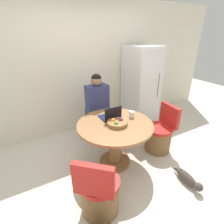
% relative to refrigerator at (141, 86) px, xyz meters
% --- Properties ---
extents(ground_plane, '(12.00, 12.00, 0.00)m').
position_rel_refrigerator_xyz_m(ground_plane, '(-1.24, -1.26, -0.87)').
color(ground_plane, beige).
extents(wall_back, '(7.00, 0.06, 2.60)m').
position_rel_refrigerator_xyz_m(wall_back, '(-1.24, 0.40, 0.43)').
color(wall_back, silver).
rests_on(wall_back, ground_plane).
extents(refrigerator, '(0.62, 0.72, 1.74)m').
position_rel_refrigerator_xyz_m(refrigerator, '(0.00, 0.00, 0.00)').
color(refrigerator, white).
rests_on(refrigerator, ground_plane).
extents(dining_table, '(1.15, 1.15, 0.74)m').
position_rel_refrigerator_xyz_m(dining_table, '(-1.24, -1.01, -0.34)').
color(dining_table, olive).
rests_on(dining_table, ground_plane).
extents(chair_near_left_corner, '(0.55, 0.55, 0.85)m').
position_rel_refrigerator_xyz_m(chair_near_left_corner, '(-1.83, -1.67, -0.58)').
color(chair_near_left_corner, brown).
rests_on(chair_near_left_corner, ground_plane).
extents(chair_right_side, '(0.48, 0.48, 0.85)m').
position_rel_refrigerator_xyz_m(chair_right_side, '(-0.36, -1.08, -0.58)').
color(chair_right_side, brown).
rests_on(chair_right_side, ground_plane).
extents(person_seated, '(0.40, 0.37, 1.34)m').
position_rel_refrigerator_xyz_m(person_seated, '(-1.19, -0.21, -0.14)').
color(person_seated, '#2D2D38').
rests_on(person_seated, ground_plane).
extents(laptop, '(0.29, 0.26, 0.22)m').
position_rel_refrigerator_xyz_m(laptop, '(-1.22, -0.83, -0.09)').
color(laptop, '#141947').
rests_on(laptop, dining_table).
extents(fruit_bowl, '(0.30, 0.30, 0.09)m').
position_rel_refrigerator_xyz_m(fruit_bowl, '(-1.23, -1.06, -0.10)').
color(fruit_bowl, olive).
rests_on(fruit_bowl, dining_table).
extents(coffee_cup, '(0.09, 0.09, 0.10)m').
position_rel_refrigerator_xyz_m(coffee_cup, '(-0.91, -0.96, -0.08)').
color(coffee_cup, white).
rests_on(coffee_cup, dining_table).
extents(cat, '(0.15, 0.51, 0.17)m').
position_rel_refrigerator_xyz_m(cat, '(-0.55, -1.91, -0.78)').
color(cat, '#473D38').
rests_on(cat, ground_plane).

